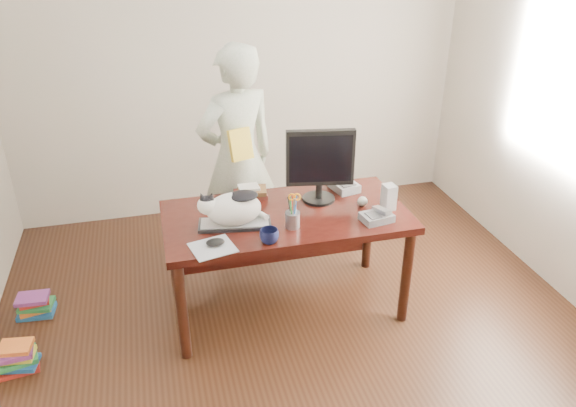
# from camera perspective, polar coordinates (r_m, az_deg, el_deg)

# --- Properties ---
(room) EXTENTS (4.50, 4.50, 4.50)m
(room) POSITION_cam_1_polar(r_m,az_deg,el_deg) (2.90, 2.72, 3.94)
(room) COLOR black
(room) RESTS_ON ground
(desk) EXTENTS (1.60, 0.80, 0.75)m
(desk) POSITION_cam_1_polar(r_m,az_deg,el_deg) (3.82, -0.48, -2.44)
(desk) COLOR black
(desk) RESTS_ON ground
(keyboard) EXTENTS (0.48, 0.24, 0.03)m
(keyboard) POSITION_cam_1_polar(r_m,az_deg,el_deg) (3.55, -5.42, -2.07)
(keyboard) COLOR black
(keyboard) RESTS_ON desk
(cat) EXTENTS (0.45, 0.26, 0.25)m
(cat) POSITION_cam_1_polar(r_m,az_deg,el_deg) (3.49, -5.74, -0.43)
(cat) COLOR white
(cat) RESTS_ON keyboard
(monitor) EXTENTS (0.46, 0.26, 0.51)m
(monitor) POSITION_cam_1_polar(r_m,az_deg,el_deg) (3.72, 3.28, 4.22)
(monitor) COLOR black
(monitor) RESTS_ON desk
(pen_cup) EXTENTS (0.11, 0.11, 0.24)m
(pen_cup) POSITION_cam_1_polar(r_m,az_deg,el_deg) (3.50, 0.47, -1.45)
(pen_cup) COLOR gray
(pen_cup) RESTS_ON desk
(mousepad) EXTENTS (0.29, 0.27, 0.01)m
(mousepad) POSITION_cam_1_polar(r_m,az_deg,el_deg) (3.34, -7.66, -4.46)
(mousepad) COLOR #A7ACB3
(mousepad) RESTS_ON desk
(mouse) EXTENTS (0.12, 0.09, 0.04)m
(mouse) POSITION_cam_1_polar(r_m,az_deg,el_deg) (3.35, -7.39, -3.92)
(mouse) COLOR black
(mouse) RESTS_ON mousepad
(coffee_mug) EXTENTS (0.16, 0.16, 0.09)m
(coffee_mug) POSITION_cam_1_polar(r_m,az_deg,el_deg) (3.34, -1.92, -3.33)
(coffee_mug) COLOR black
(coffee_mug) RESTS_ON desk
(phone) EXTENTS (0.21, 0.19, 0.09)m
(phone) POSITION_cam_1_polar(r_m,az_deg,el_deg) (3.63, 9.04, -1.30)
(phone) COLOR slate
(phone) RESTS_ON desk
(speaker) EXTENTS (0.09, 0.09, 0.17)m
(speaker) POSITION_cam_1_polar(r_m,az_deg,el_deg) (3.76, 10.20, 0.64)
(speaker) COLOR #98989A
(speaker) RESTS_ON desk
(baseball) EXTENTS (0.07, 0.07, 0.07)m
(baseball) POSITION_cam_1_polar(r_m,az_deg,el_deg) (3.80, 7.58, 0.22)
(baseball) COLOR beige
(baseball) RESTS_ON desk
(book_stack) EXTENTS (0.23, 0.18, 0.08)m
(book_stack) POSITION_cam_1_polar(r_m,az_deg,el_deg) (3.89, -3.80, 1.15)
(book_stack) COLOR #521B15
(book_stack) RESTS_ON desk
(calculator) EXTENTS (0.20, 0.24, 0.06)m
(calculator) POSITION_cam_1_polar(r_m,az_deg,el_deg) (4.01, 5.72, 1.80)
(calculator) COLOR slate
(calculator) RESTS_ON desk
(person) EXTENTS (0.73, 0.59, 1.73)m
(person) POSITION_cam_1_polar(r_m,az_deg,el_deg) (4.22, -5.16, 4.49)
(person) COLOR silver
(person) RESTS_ON ground
(held_book) EXTENTS (0.19, 0.14, 0.23)m
(held_book) POSITION_cam_1_polar(r_m,az_deg,el_deg) (4.00, -4.85, 6.00)
(held_book) COLOR yellow
(held_book) RESTS_ON person
(book_pile_a) EXTENTS (0.27, 0.22, 0.18)m
(book_pile_a) POSITION_cam_1_polar(r_m,az_deg,el_deg) (3.92, -25.83, -13.94)
(book_pile_a) COLOR maroon
(book_pile_a) RESTS_ON ground
(book_pile_b) EXTENTS (0.26, 0.20, 0.15)m
(book_pile_b) POSITION_cam_1_polar(r_m,az_deg,el_deg) (4.35, -24.30, -9.39)
(book_pile_b) COLOR #185495
(book_pile_b) RESTS_ON ground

